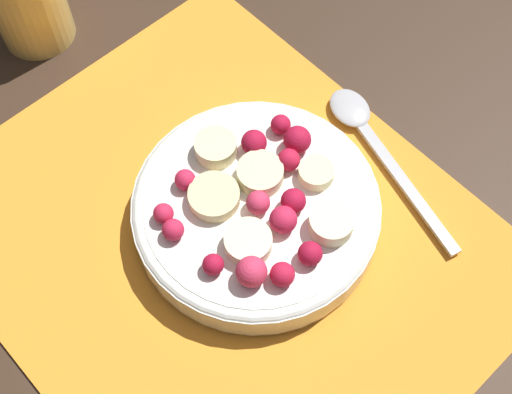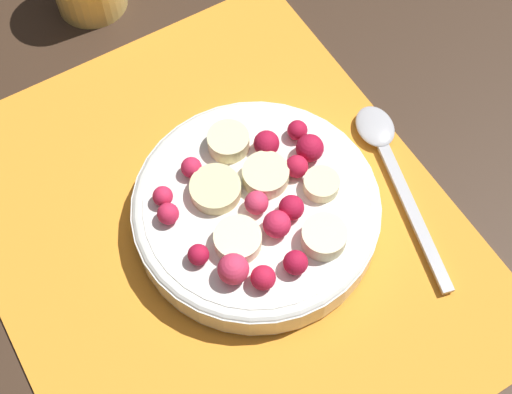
# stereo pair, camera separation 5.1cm
# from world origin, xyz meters

# --- Properties ---
(ground_plane) EXTENTS (3.00, 3.00, 0.00)m
(ground_plane) POSITION_xyz_m (0.00, 0.00, 0.00)
(ground_plane) COLOR #382619
(placemat) EXTENTS (0.41, 0.34, 0.01)m
(placemat) POSITION_xyz_m (0.00, 0.00, 0.00)
(placemat) COLOR orange
(placemat) RESTS_ON ground_plane
(fruit_bowl) EXTENTS (0.18, 0.18, 0.05)m
(fruit_bowl) POSITION_xyz_m (-0.01, -0.03, 0.02)
(fruit_bowl) COLOR silver
(fruit_bowl) RESTS_ON placemat
(spoon) EXTENTS (0.17, 0.06, 0.01)m
(spoon) POSITION_xyz_m (-0.01, -0.15, 0.01)
(spoon) COLOR #B2B2B7
(spoon) RESTS_ON placemat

